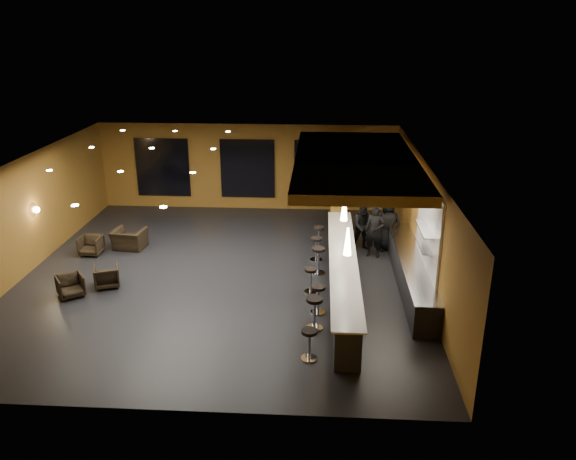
# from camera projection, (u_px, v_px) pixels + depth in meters

# --- Properties ---
(floor) EXTENTS (12.00, 13.00, 0.10)m
(floor) POSITION_uv_depth(u_px,v_px,m) (223.00, 275.00, 17.35)
(floor) COLOR black
(floor) RESTS_ON ground
(ceiling) EXTENTS (12.00, 13.00, 0.10)m
(ceiling) POSITION_uv_depth(u_px,v_px,m) (217.00, 161.00, 16.09)
(ceiling) COLOR black
(wall_back) EXTENTS (12.00, 0.10, 3.50)m
(wall_back) POSITION_uv_depth(u_px,v_px,m) (248.00, 167.00, 22.84)
(wall_back) COLOR brown
(wall_back) RESTS_ON floor
(wall_front) EXTENTS (12.00, 0.10, 3.50)m
(wall_front) POSITION_uv_depth(u_px,v_px,m) (160.00, 336.00, 10.59)
(wall_front) COLOR brown
(wall_front) RESTS_ON floor
(wall_left) EXTENTS (0.10, 13.00, 3.50)m
(wall_left) POSITION_uv_depth(u_px,v_px,m) (23.00, 216.00, 17.06)
(wall_left) COLOR brown
(wall_left) RESTS_ON floor
(wall_right) EXTENTS (0.10, 13.00, 3.50)m
(wall_right) POSITION_uv_depth(u_px,v_px,m) (425.00, 224.00, 16.38)
(wall_right) COLOR brown
(wall_right) RESTS_ON floor
(wood_soffit) EXTENTS (3.60, 8.00, 0.28)m
(wood_soffit) POSITION_uv_depth(u_px,v_px,m) (355.00, 162.00, 16.86)
(wood_soffit) COLOR #BE8B37
(wood_soffit) RESTS_ON ceiling
(window_left) EXTENTS (2.20, 0.06, 2.40)m
(window_left) POSITION_uv_depth(u_px,v_px,m) (163.00, 167.00, 22.95)
(window_left) COLOR black
(window_left) RESTS_ON wall_back
(window_center) EXTENTS (2.20, 0.06, 2.40)m
(window_center) POSITION_uv_depth(u_px,v_px,m) (248.00, 169.00, 22.76)
(window_center) COLOR black
(window_center) RESTS_ON wall_back
(window_right) EXTENTS (2.20, 0.06, 2.40)m
(window_right) POSITION_uv_depth(u_px,v_px,m) (322.00, 170.00, 22.59)
(window_right) COLOR black
(window_right) RESTS_ON wall_back
(tile_backsplash) EXTENTS (0.06, 3.20, 2.40)m
(tile_backsplash) POSITION_uv_depth(u_px,v_px,m) (429.00, 228.00, 15.36)
(tile_backsplash) COLOR white
(tile_backsplash) RESTS_ON wall_right
(bar_counter) EXTENTS (0.60, 8.00, 1.00)m
(bar_counter) POSITION_uv_depth(u_px,v_px,m) (342.00, 276.00, 16.02)
(bar_counter) COLOR black
(bar_counter) RESTS_ON floor
(bar_top) EXTENTS (0.78, 8.10, 0.05)m
(bar_top) POSITION_uv_depth(u_px,v_px,m) (343.00, 259.00, 15.83)
(bar_top) COLOR beige
(bar_top) RESTS_ON bar_counter
(prep_counter) EXTENTS (0.70, 6.00, 0.86)m
(prep_counter) POSITION_uv_depth(u_px,v_px,m) (410.00, 272.00, 16.40)
(prep_counter) COLOR black
(prep_counter) RESTS_ON floor
(prep_top) EXTENTS (0.72, 6.00, 0.03)m
(prep_top) POSITION_uv_depth(u_px,v_px,m) (412.00, 258.00, 16.24)
(prep_top) COLOR silver
(prep_top) RESTS_ON prep_counter
(wall_shelf_lower) EXTENTS (0.30, 1.50, 0.03)m
(wall_shelf_lower) POSITION_uv_depth(u_px,v_px,m) (424.00, 244.00, 15.32)
(wall_shelf_lower) COLOR silver
(wall_shelf_lower) RESTS_ON wall_right
(wall_shelf_upper) EXTENTS (0.30, 1.50, 0.03)m
(wall_shelf_upper) POSITION_uv_depth(u_px,v_px,m) (425.00, 229.00, 15.16)
(wall_shelf_upper) COLOR silver
(wall_shelf_upper) RESTS_ON wall_right
(column) EXTENTS (0.60, 0.60, 3.50)m
(column) POSITION_uv_depth(u_px,v_px,m) (340.00, 189.00, 19.88)
(column) COLOR olive
(column) RESTS_ON floor
(wall_sconce) EXTENTS (0.22, 0.22, 0.22)m
(wall_sconce) POSITION_uv_depth(u_px,v_px,m) (36.00, 210.00, 17.50)
(wall_sconce) COLOR #FFE5B2
(wall_sconce) RESTS_ON wall_left
(pendant_0) EXTENTS (0.20, 0.20, 0.70)m
(pendant_0) POSITION_uv_depth(u_px,v_px,m) (348.00, 241.00, 13.50)
(pendant_0) COLOR white
(pendant_0) RESTS_ON wood_soffit
(pendant_1) EXTENTS (0.20, 0.20, 0.70)m
(pendant_1) POSITION_uv_depth(u_px,v_px,m) (344.00, 209.00, 15.84)
(pendant_1) COLOR white
(pendant_1) RESTS_ON wood_soffit
(pendant_2) EXTENTS (0.20, 0.20, 0.70)m
(pendant_2) POSITION_uv_depth(u_px,v_px,m) (342.00, 185.00, 18.17)
(pendant_2) COLOR white
(pendant_2) RESTS_ON wood_soffit
(staff_a) EXTENTS (0.75, 0.61, 1.77)m
(staff_a) POSITION_uv_depth(u_px,v_px,m) (375.00, 231.00, 18.31)
(staff_a) COLOR black
(staff_a) RESTS_ON floor
(staff_b) EXTENTS (0.92, 0.76, 1.72)m
(staff_b) POSITION_uv_depth(u_px,v_px,m) (364.00, 226.00, 18.84)
(staff_b) COLOR black
(staff_b) RESTS_ON floor
(staff_c) EXTENTS (0.93, 0.63, 1.85)m
(staff_c) POSITION_uv_depth(u_px,v_px,m) (388.00, 224.00, 18.86)
(staff_c) COLOR black
(staff_c) RESTS_ON floor
(armchair_a) EXTENTS (0.96, 0.96, 0.63)m
(armchair_a) POSITION_uv_depth(u_px,v_px,m) (70.00, 286.00, 15.82)
(armchair_a) COLOR black
(armchair_a) RESTS_ON floor
(armchair_b) EXTENTS (0.90, 0.92, 0.65)m
(armchair_b) POSITION_uv_depth(u_px,v_px,m) (107.00, 276.00, 16.41)
(armchair_b) COLOR black
(armchair_b) RESTS_ON floor
(armchair_c) EXTENTS (0.71, 0.73, 0.64)m
(armchair_c) POSITION_uv_depth(u_px,v_px,m) (91.00, 245.00, 18.65)
(armchair_c) COLOR black
(armchair_c) RESTS_ON floor
(armchair_d) EXTENTS (1.15, 1.03, 0.68)m
(armchair_d) POSITION_uv_depth(u_px,v_px,m) (129.00, 239.00, 19.15)
(armchair_d) COLOR black
(armchair_d) RESTS_ON floor
(bar_stool_0) EXTENTS (0.38, 0.38, 0.76)m
(bar_stool_0) POSITION_uv_depth(u_px,v_px,m) (309.00, 341.00, 12.80)
(bar_stool_0) COLOR silver
(bar_stool_0) RESTS_ON floor
(bar_stool_1) EXTENTS (0.44, 0.44, 0.87)m
(bar_stool_1) POSITION_uv_depth(u_px,v_px,m) (314.00, 309.00, 14.04)
(bar_stool_1) COLOR silver
(bar_stool_1) RESTS_ON floor
(bar_stool_2) EXTENTS (0.40, 0.40, 0.78)m
(bar_stool_2) POSITION_uv_depth(u_px,v_px,m) (318.00, 296.00, 14.85)
(bar_stool_2) COLOR silver
(bar_stool_2) RESTS_ON floor
(bar_stool_3) EXTENTS (0.38, 0.38, 0.74)m
(bar_stool_3) POSITION_uv_depth(u_px,v_px,m) (311.00, 277.00, 15.99)
(bar_stool_3) COLOR silver
(bar_stool_3) RESTS_ON floor
(bar_stool_4) EXTENTS (0.43, 0.43, 0.85)m
(bar_stool_4) POSITION_uv_depth(u_px,v_px,m) (318.00, 257.00, 17.17)
(bar_stool_4) COLOR silver
(bar_stool_4) RESTS_ON floor
(bar_stool_5) EXTENTS (0.40, 0.40, 0.78)m
(bar_stool_5) POSITION_uv_depth(u_px,v_px,m) (316.00, 246.00, 18.14)
(bar_stool_5) COLOR silver
(bar_stool_5) RESTS_ON floor
(bar_stool_6) EXTENTS (0.39, 0.39, 0.78)m
(bar_stool_6) POSITION_uv_depth(u_px,v_px,m) (319.00, 235.00, 19.11)
(bar_stool_6) COLOR silver
(bar_stool_6) RESTS_ON floor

